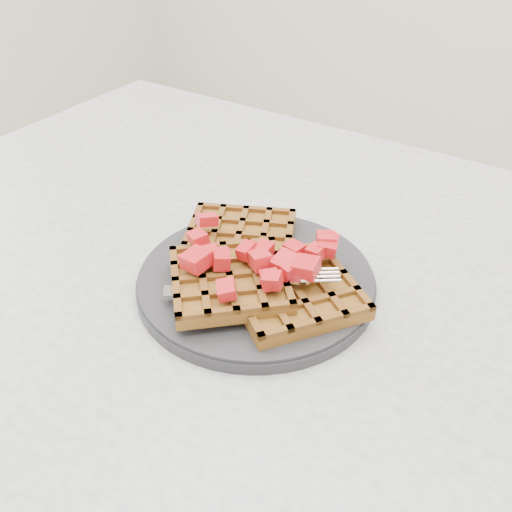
{
  "coord_description": "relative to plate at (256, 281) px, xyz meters",
  "views": [
    {
      "loc": [
        0.2,
        -0.41,
        1.13
      ],
      "look_at": [
        -0.05,
        -0.02,
        0.79
      ],
      "focal_mm": 40.0,
      "sensor_mm": 36.0,
      "label": 1
    }
  ],
  "objects": [
    {
      "name": "fork",
      "position": [
        0.03,
        -0.03,
        0.02
      ],
      "size": [
        0.16,
        0.12,
        0.02
      ],
      "primitive_type": null,
      "rotation": [
        0.0,
        0.0,
        -0.96
      ],
      "color": "silver",
      "rests_on": "plate"
    },
    {
      "name": "strawberry_pile",
      "position": [
        0.0,
        0.0,
        0.05
      ],
      "size": [
        0.15,
        0.15,
        0.02
      ],
      "primitive_type": null,
      "color": "#A6070F",
      "rests_on": "waffles"
    },
    {
      "name": "table",
      "position": [
        0.05,
        0.02,
        -0.12
      ],
      "size": [
        1.2,
        0.8,
        0.75
      ],
      "color": "beige",
      "rests_on": "ground"
    },
    {
      "name": "plate",
      "position": [
        0.0,
        0.0,
        0.0
      ],
      "size": [
        0.25,
        0.25,
        0.02
      ],
      "primitive_type": "cylinder",
      "color": "black",
      "rests_on": "table"
    },
    {
      "name": "waffles",
      "position": [
        0.0,
        -0.0,
        0.02
      ],
      "size": [
        0.25,
        0.23,
        0.03
      ],
      "color": "brown",
      "rests_on": "plate"
    }
  ]
}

